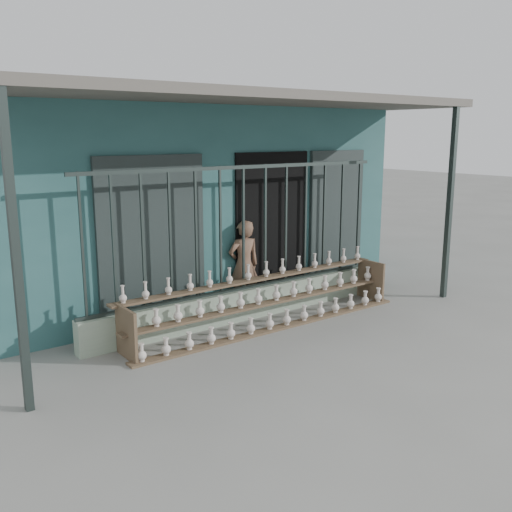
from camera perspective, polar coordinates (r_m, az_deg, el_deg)
ground at (r=7.51m, az=4.61°, el=-8.78°), size 60.00×60.00×0.00m
workshop_building at (r=10.62m, az=-10.49°, el=6.24°), size 7.40×6.60×3.21m
parapet_wall at (r=8.40m, az=-1.22°, el=-4.83°), size 5.00×0.20×0.45m
security_fence at (r=8.15m, az=-1.26°, el=2.76°), size 5.00×0.04×1.80m
shelf_rack at (r=8.12m, az=1.22°, el=-4.42°), size 4.50×0.68×0.85m
elderly_woman at (r=8.74m, az=-1.22°, el=-0.94°), size 0.56×0.41×1.40m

